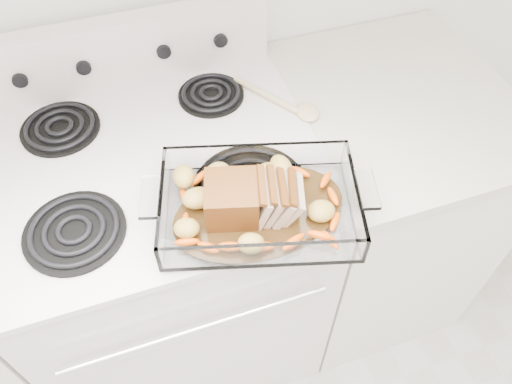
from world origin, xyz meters
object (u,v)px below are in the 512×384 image
object	(u,v)px
counter_right	(372,205)
pork_roast	(246,202)
baking_dish	(259,208)
electric_range	(176,258)

from	to	relation	value
counter_right	pork_roast	distance (m)	0.77
counter_right	baking_dish	xyz separation A→B (m)	(-0.48, -0.24, 0.50)
electric_range	pork_roast	bearing A→B (deg)	-57.60
baking_dish	electric_range	bearing A→B (deg)	142.92
counter_right	pork_roast	world-z (taller)	pork_roast
electric_range	counter_right	bearing A→B (deg)	-0.10
electric_range	pork_roast	distance (m)	0.59
electric_range	baking_dish	xyz separation A→B (m)	(0.18, -0.24, 0.48)
baking_dish	counter_right	bearing A→B (deg)	42.53
counter_right	pork_roast	xyz separation A→B (m)	(-0.51, -0.24, 0.53)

